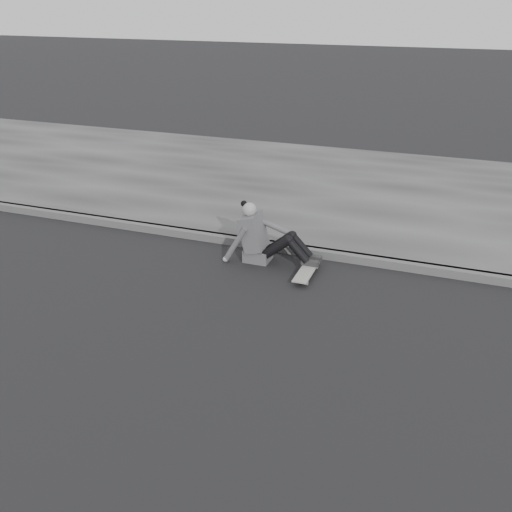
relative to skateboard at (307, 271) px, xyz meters
The scene contains 5 objects.
ground 1.91m from the skateboard, 87.81° to the right, with size 80.00×80.00×0.00m, color black.
curb 0.67m from the skateboard, 83.77° to the left, with size 24.00×0.16×0.12m, color #4D4D4D.
sidewalk 3.69m from the skateboard, 88.86° to the left, with size 24.00×6.00×0.12m, color #3D3D3D.
skateboard is the anchor object (origin of this frame).
seated_woman 0.83m from the skateboard, 161.47° to the left, with size 1.38×0.46×0.88m.
Camera 1 is at (1.68, -4.87, 3.52)m, focal length 40.00 mm.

